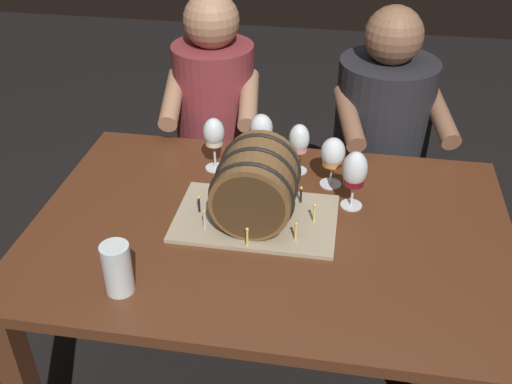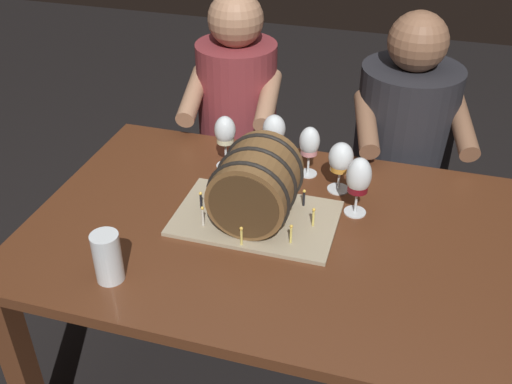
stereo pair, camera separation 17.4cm
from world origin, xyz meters
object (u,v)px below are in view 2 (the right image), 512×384
Objects in this scene: wine_glass_empty at (274,130)px; beer_pint at (108,258)px; wine_glass_white at (225,133)px; wine_glass_rose at (309,144)px; person_seated_right at (399,168)px; barrel_cake at (256,188)px; person_seated_left at (238,148)px; wine_glass_amber at (341,160)px; wine_glass_red at (359,178)px; dining_table at (269,252)px.

beer_pint is at bearing -109.32° from wine_glass_empty.
wine_glass_empty is at bearing 31.91° from wine_glass_white.
person_seated_right is at bearing 54.47° from wine_glass_rose.
barrel_cake reaches higher than wine_glass_white.
wine_glass_white is 0.54m from person_seated_left.
wine_glass_amber is at bearing 49.67° from beer_pint.
wine_glass_red is 1.02× the size of wine_glass_white.
barrel_cake is 0.84m from person_seated_right.
wine_glass_white is 1.32× the size of beer_pint.
dining_table is 0.80m from person_seated_right.
barrel_cake is 3.36× the size of beer_pint.
wine_glass_red is 0.40m from wine_glass_empty.
person_seated_right is at bearing 80.11° from wine_glass_red.
wine_glass_red is 1.34× the size of beer_pint.
beer_pint reaches higher than dining_table.
dining_table is 1.18× the size of person_seated_left.
dining_table is 7.52× the size of wine_glass_white.
dining_table is at bearing -148.40° from wine_glass_red.
wine_glass_red is at bearing 31.60° from dining_table.
wine_glass_red is 0.65m from person_seated_right.
person_seated_right is (0.29, 0.40, -0.28)m from wine_glass_rose.
wine_glass_white is at bearing 80.34° from beer_pint.
wine_glass_rose is 0.63m from person_seated_left.
person_seated_right is at bearing 37.21° from wine_glass_white.
person_seated_left is (-0.24, 0.34, -0.30)m from wine_glass_empty.
dining_table is 0.37m from wine_glass_amber.
person_seated_right reaches higher than wine_glass_rose.
wine_glass_amber is (0.11, -0.07, -0.00)m from wine_glass_rose.
wine_glass_white is 0.40m from wine_glass_amber.
wine_glass_amber is (0.16, 0.25, 0.21)m from dining_table.
wine_glass_rose is at bearing 5.90° from wine_glass_white.
wine_glass_rose is 0.13m from wine_glass_amber.
wine_glass_white reaches higher than beer_pint.
wine_glass_red is 0.13m from wine_glass_amber.
wine_glass_white is at bearing -174.10° from wine_glass_rose.
wine_glass_rose reaches higher than beer_pint.
wine_glass_rose is 0.76m from beer_pint.
wine_glass_white is at bearing 124.72° from barrel_cake.
barrel_cake is 0.33m from wine_glass_white.
wine_glass_white is at bearing -148.09° from wine_glass_empty.
dining_table is 0.39m from wine_glass_rose.
person_seated_left is at bearing 112.23° from barrel_cake.
wine_glass_empty is at bearing 155.74° from wine_glass_rose.
barrel_cake is (-0.05, 0.02, 0.21)m from dining_table.
barrel_cake is at bearing -83.34° from wine_glass_empty.
wine_glass_rose is at bearing -125.53° from person_seated_right.
barrel_cake is at bearing 154.73° from dining_table.
wine_glass_red is 1.12× the size of wine_glass_amber.
wine_glass_empty is 0.14× the size of person_seated_left.
wine_glass_red reaches higher than wine_glass_rose.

